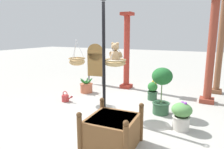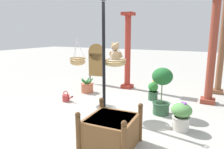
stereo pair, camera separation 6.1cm
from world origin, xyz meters
name	(u,v)px [view 1 (the left image)]	position (x,y,z in m)	size (l,w,h in m)	color
ground_plane	(110,115)	(0.00, 0.00, 0.00)	(40.00, 40.00, 0.00)	#ADAAA3
display_pole_central	(104,82)	(-0.10, -0.10, 0.81)	(0.44, 0.44, 2.56)	black
hanging_basket_with_teddy	(115,62)	(0.05, 0.15, 1.22)	(0.51, 0.51, 0.52)	tan
teddy_bear	(115,54)	(0.05, 0.18, 1.42)	(0.31, 0.28, 0.46)	tan
hanging_basket_left_high	(77,61)	(-1.31, 0.58, 1.12)	(0.46, 0.46, 0.70)	tan
greenhouse_pillar_left	(220,46)	(2.21, 3.15, 1.48)	(0.35, 0.35, 3.07)	brown
greenhouse_pillar_right	(127,53)	(-0.61, 2.47, 1.23)	(0.38, 0.38, 2.56)	#9E2D23
greenhouse_pillar_far_back	(211,52)	(1.98, 2.00, 1.38)	(0.39, 0.39, 2.85)	brown
wooden_planter_box	(112,131)	(0.64, -1.19, 0.28)	(0.88, 0.91, 0.69)	brown
potted_plant_flowering_red	(152,91)	(0.57, 1.57, 0.27)	(0.30, 0.30, 0.56)	#2D5638
potted_plant_tall_leafy	(162,87)	(1.03, 0.62, 0.65)	(0.47, 0.47, 1.10)	#2D5638
potted_plant_bushy_green	(181,115)	(1.58, -0.01, 0.30)	(0.40, 0.40, 0.57)	beige
potted_plant_trailing_ivy	(86,87)	(-1.55, 1.37, 0.18)	(0.48, 0.46, 0.46)	#BC6042
display_sign_board	(95,60)	(-1.87, 2.50, 0.90)	(0.63, 0.14, 1.51)	olive
watering_can	(66,98)	(-1.57, 0.34, 0.10)	(0.35, 0.20, 0.30)	#B23333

